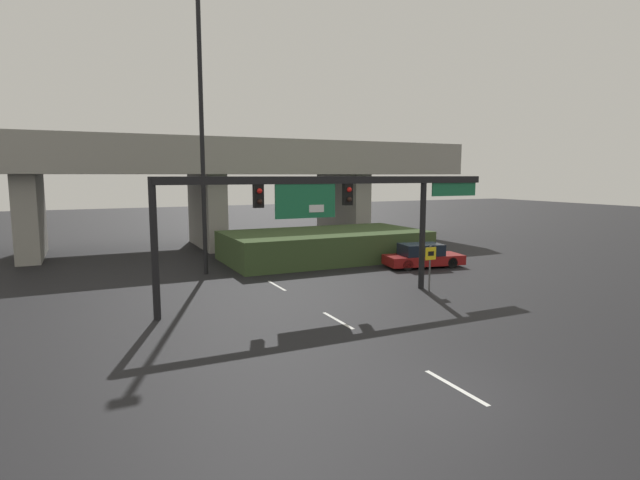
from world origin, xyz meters
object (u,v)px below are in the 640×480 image
Objects in this scene: signal_gantry at (329,200)px; parked_sedan_near_right at (423,256)px; highway_light_pole_near at (202,125)px; speed_limit_sign at (430,262)px.

signal_gantry is 10.48m from parked_sedan_near_right.
parked_sedan_near_right is (8.61, 4.64, -3.77)m from signal_gantry.
highway_light_pole_near reaches higher than parked_sedan_near_right.
parked_sedan_near_right is (3.60, 5.34, -0.77)m from speed_limit_sign.
highway_light_pole_near reaches higher than speed_limit_sign.
parked_sedan_near_right is at bearing 55.99° from speed_limit_sign.
signal_gantry is 1.01× the size of highway_light_pole_near.
signal_gantry is at bearing 172.07° from speed_limit_sign.
speed_limit_sign is at bearing -7.93° from signal_gantry.
speed_limit_sign is (5.01, -0.70, -3.00)m from signal_gantry.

